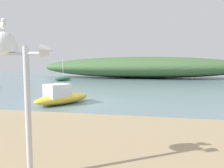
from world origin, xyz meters
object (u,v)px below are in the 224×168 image
(seagull_on_radar, at_px, (3,24))
(sailboat_west_reach, at_px, (63,79))
(motorboat_far_right, at_px, (61,97))
(mast_structure, at_px, (13,59))

(seagull_on_radar, bearing_deg, sailboat_west_reach, 112.40)
(seagull_on_radar, relative_size, motorboat_far_right, 0.07)
(mast_structure, relative_size, sailboat_west_reach, 0.76)
(mast_structure, bearing_deg, motorboat_far_right, 109.42)
(mast_structure, distance_m, sailboat_west_reach, 30.87)
(mast_structure, height_order, sailboat_west_reach, sailboat_west_reach)
(seagull_on_radar, bearing_deg, mast_structure, 4.38)
(seagull_on_radar, bearing_deg, motorboat_far_right, 108.42)
(seagull_on_radar, xyz_separation_m, motorboat_far_right, (-2.98, 8.94, -2.91))
(seagull_on_radar, height_order, motorboat_far_right, seagull_on_radar)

